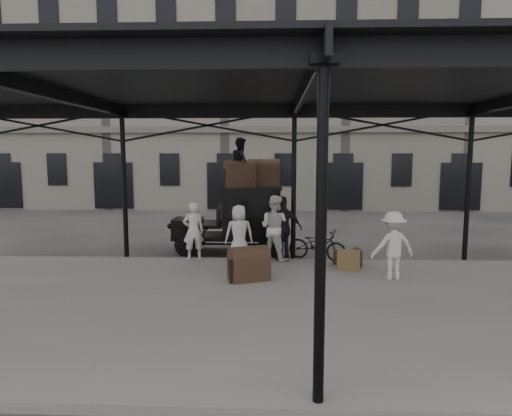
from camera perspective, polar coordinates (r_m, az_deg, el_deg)
The scene contains 18 objects.
ground at distance 11.76m, azimuth 5.04°, elevation -9.24°, with size 120.00×120.00×0.00m, color #383533.
platform at distance 9.84m, azimuth 5.61°, elevation -12.10°, with size 28.00×8.00×0.15m, color slate.
canopy at distance 9.66m, azimuth 5.84°, elevation 14.76°, with size 22.50×9.00×4.74m.
building_frontage at distance 29.51m, azimuth 3.48°, elevation 14.27°, with size 64.00×8.00×14.00m, color slate.
taxi at distance 14.78m, azimuth -1.70°, elevation -1.08°, with size 3.65×1.55×2.18m.
porter_left at distance 13.49m, azimuth -7.83°, elevation -2.82°, with size 0.62×0.41×1.69m, color silver.
porter_midleft at distance 13.26m, azimuth 2.37°, elevation -2.48°, with size 0.92×0.72×1.90m, color silver.
porter_centre at distance 13.00m, azimuth -2.13°, elevation -3.22°, with size 0.81×0.53×1.65m, color beige.
porter_official at distance 13.26m, azimuth 3.38°, elevation -2.54°, with size 1.10×0.46×1.87m, color black.
porter_right at distance 11.78m, azimuth 16.75°, elevation -4.51°, with size 1.09×0.63×1.69m, color silver.
bicycle at distance 13.41m, azimuth 7.67°, elevation -4.57°, with size 0.61×1.74×0.92m, color black.
porter_roof at distance 14.54m, azimuth -1.87°, elevation 5.74°, with size 0.76×0.59×1.56m, color black.
steamer_trunk_roof_near at distance 14.41m, azimuth -2.10°, elevation 4.00°, with size 0.95×0.58×0.69m, color #462E20, non-canonical shape.
steamer_trunk_roof_far at distance 14.82m, azimuth 0.93°, elevation 4.16°, with size 1.00×0.61×0.73m, color #462E20, non-canonical shape.
steamer_trunk_platform at distance 11.32m, azimuth -0.89°, elevation -7.25°, with size 0.96×0.58×0.70m, color #462E20, non-canonical shape.
wicker_hamper at distance 12.58m, azimuth 11.49°, elevation -6.39°, with size 0.60×0.45×0.50m, color brown.
suitcase_upright at distance 13.11m, azimuth 12.61°, elevation -5.99°, with size 0.15×0.60×0.45m, color #462E20.
suitcase_flat at distance 13.08m, azimuth 10.97°, elevation -6.09°, with size 0.60×0.15×0.40m, color #462E20.
Camera 1 is at (-0.57, -11.28, 3.30)m, focal length 32.00 mm.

